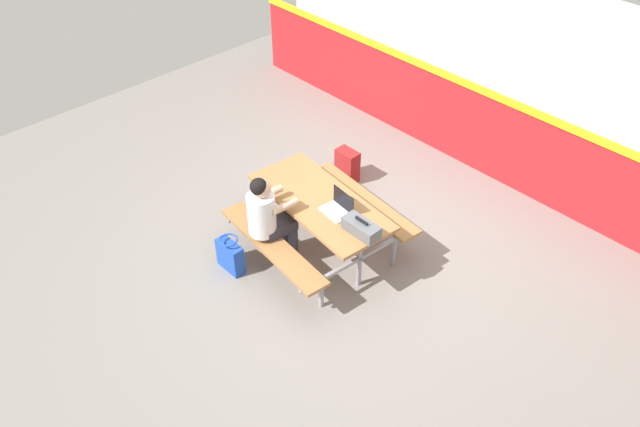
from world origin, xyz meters
The scene contains 8 objects.
ground_plane centered at (0.00, 0.00, -0.01)m, with size 10.00×10.00×0.02m, color gray.
accent_backdrop centered at (0.00, 2.66, 1.25)m, with size 8.00×0.14×2.60m.
picnic_table_main centered at (-0.10, 0.00, 0.57)m, with size 1.78×1.71×0.74m.
student_nearer centered at (-0.33, -0.54, 0.71)m, with size 0.39×0.54×1.21m.
laptop_silver centered at (0.17, 0.01, 0.79)m, with size 0.34×0.25×0.22m.
toolbox_grey centered at (0.57, -0.07, 0.81)m, with size 0.40×0.18×0.18m.
backpack_dark centered at (-0.85, 1.20, 0.22)m, with size 0.30×0.22×0.44m.
tote_bag_bright centered at (-0.57, -0.91, 0.19)m, with size 0.34×0.21×0.43m.
Camera 1 is at (3.74, -3.65, 4.98)m, focal length 35.50 mm.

